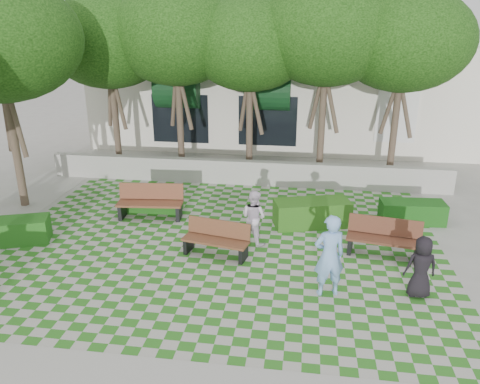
% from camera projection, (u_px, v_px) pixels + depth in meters
% --- Properties ---
extents(ground, '(90.00, 90.00, 0.00)m').
position_uv_depth(ground, '(212.00, 262.00, 11.96)').
color(ground, gray).
rests_on(ground, ground).
extents(lawn, '(12.00, 12.00, 0.00)m').
position_uv_depth(lawn, '(220.00, 245.00, 12.89)').
color(lawn, '#2B721E').
rests_on(lawn, ground).
extents(retaining_wall, '(15.00, 0.36, 0.90)m').
position_uv_depth(retaining_wall, '(245.00, 172.00, 17.56)').
color(retaining_wall, '#9E9B93').
rests_on(retaining_wall, ground).
extents(bench_east, '(1.96, 0.95, 0.99)m').
position_uv_depth(bench_east, '(384.00, 239.00, 12.18)').
color(bench_east, '#4F291B').
rests_on(bench_east, ground).
extents(bench_mid, '(1.83, 0.93, 0.92)m').
position_uv_depth(bench_mid, '(216.00, 240.00, 12.20)').
color(bench_mid, '#57311D').
rests_on(bench_mid, ground).
extents(bench_west, '(2.07, 0.85, 1.06)m').
position_uv_depth(bench_west, '(150.00, 202.00, 14.51)').
color(bench_west, brown).
rests_on(bench_west, ground).
extents(hedge_east, '(1.94, 0.88, 0.66)m').
position_uv_depth(hedge_east, '(412.00, 212.00, 14.24)').
color(hedge_east, '#144713').
rests_on(hedge_east, ground).
extents(hedge_midright, '(2.39, 1.46, 0.78)m').
position_uv_depth(hedge_midright, '(312.00, 213.00, 14.01)').
color(hedge_midright, '#235215').
rests_on(hedge_midright, ground).
extents(hedge_midleft, '(1.78, 0.74, 0.62)m').
position_uv_depth(hedge_midleft, '(154.00, 201.00, 15.15)').
color(hedge_midleft, '#194F15').
rests_on(hedge_midleft, ground).
extents(hedge_west, '(2.11, 1.41, 0.69)m').
position_uv_depth(hedge_west, '(12.00, 231.00, 12.91)').
color(hedge_west, '#1A5216').
rests_on(hedge_west, ground).
extents(person_blue, '(0.81, 0.65, 1.93)m').
position_uv_depth(person_blue, '(329.00, 256.00, 10.26)').
color(person_blue, '#7BA7E0').
rests_on(person_blue, ground).
extents(person_dark, '(0.75, 0.54, 1.44)m').
position_uv_depth(person_dark, '(421.00, 267.00, 10.28)').
color(person_dark, black).
rests_on(person_dark, ground).
extents(person_white, '(0.94, 0.89, 1.54)m').
position_uv_depth(person_white, '(254.00, 217.00, 12.76)').
color(person_white, silver).
rests_on(person_white, ground).
extents(tree_row, '(17.70, 13.40, 7.41)m').
position_uv_depth(tree_row, '(190.00, 40.00, 15.95)').
color(tree_row, '#47382B').
rests_on(tree_row, ground).
extents(building, '(18.00, 8.92, 5.15)m').
position_uv_depth(building, '(283.00, 89.00, 24.05)').
color(building, silver).
rests_on(building, ground).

